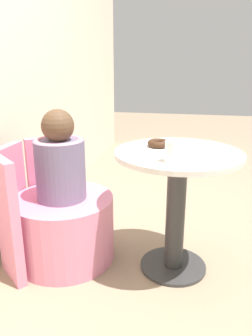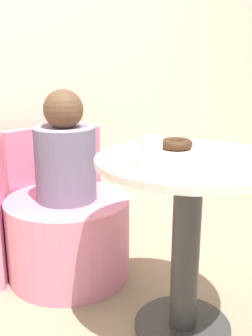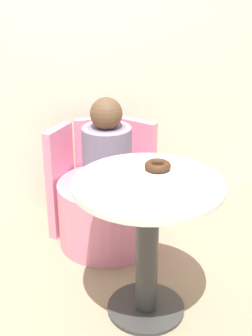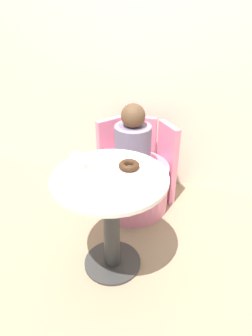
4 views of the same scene
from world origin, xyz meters
name	(u,v)px [view 2 (image 2 of 4)]	position (x,y,z in m)	size (l,w,h in m)	color
round_table	(187,213)	(0.09, 0.04, 0.47)	(0.64, 0.64, 0.67)	#333333
tub_chair	(69,236)	(0.06, 0.67, 0.19)	(0.56, 0.56, 0.38)	pink
booth_backrest	(37,197)	(0.06, 0.90, 0.33)	(0.66, 0.24, 0.66)	pink
child_figure	(65,153)	(0.06, 0.67, 0.59)	(0.27, 0.27, 0.49)	slate
donut	(177,144)	(0.17, 0.15, 0.69)	(0.12, 0.12, 0.04)	#3D2314
cup	(151,152)	(-0.10, 0.06, 0.72)	(0.07, 0.07, 0.10)	white
paper_napkin	(237,163)	(0.12, -0.11, 0.67)	(0.16, 0.16, 0.01)	silver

